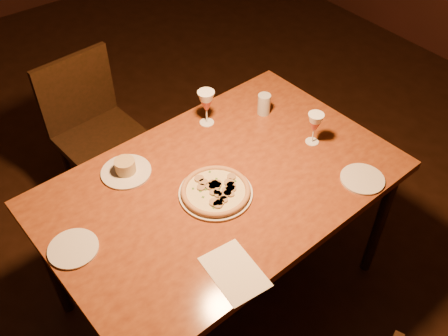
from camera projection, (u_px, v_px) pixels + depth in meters
floor at (186, 266)px, 2.77m from camera, size 7.00×7.00×0.00m
dining_table at (221, 193)px, 2.17m from camera, size 1.55×1.04×0.81m
chair_far at (95, 129)px, 2.82m from camera, size 0.48×0.48×0.92m
pizza_plate at (216, 191)px, 2.05m from camera, size 0.31×0.31×0.03m
ramekin_saucer at (126, 169)px, 2.14m from camera, size 0.22×0.22×0.07m
wine_glass_far at (206, 108)px, 2.34m from camera, size 0.08×0.08×0.18m
wine_glass_right at (314, 128)px, 2.25m from camera, size 0.07×0.07×0.16m
water_tumbler at (264, 104)px, 2.42m from camera, size 0.06×0.06×0.11m
side_plate_left at (73, 249)px, 1.86m from camera, size 0.19×0.19×0.01m
side_plate_near at (362, 179)px, 2.12m from camera, size 0.19×0.19×0.01m
menu_card at (235, 272)px, 1.79m from camera, size 0.19×0.26×0.00m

